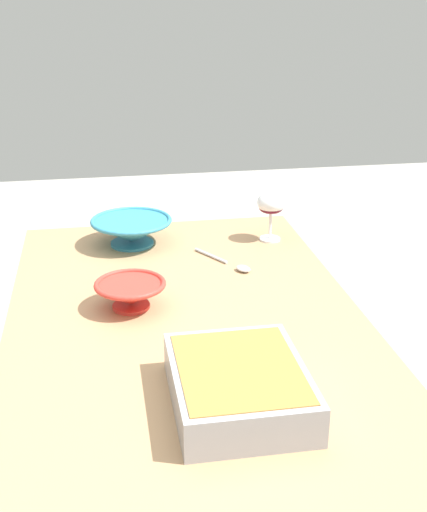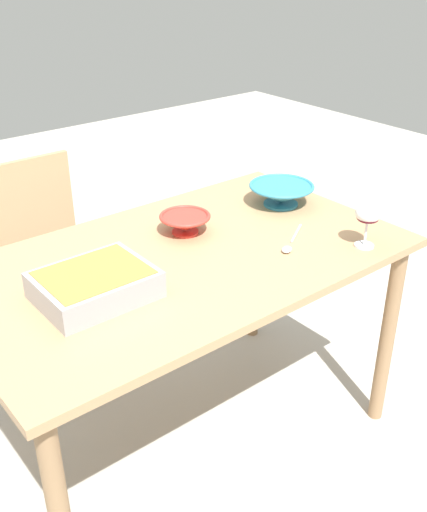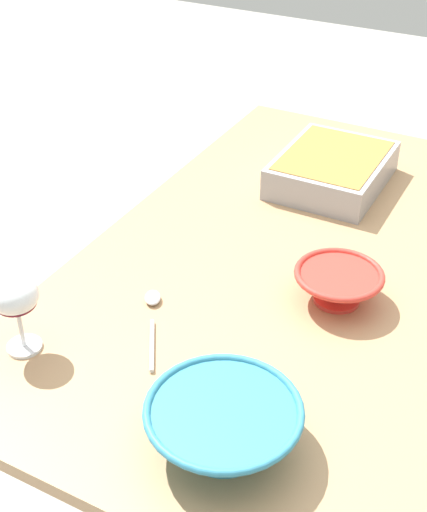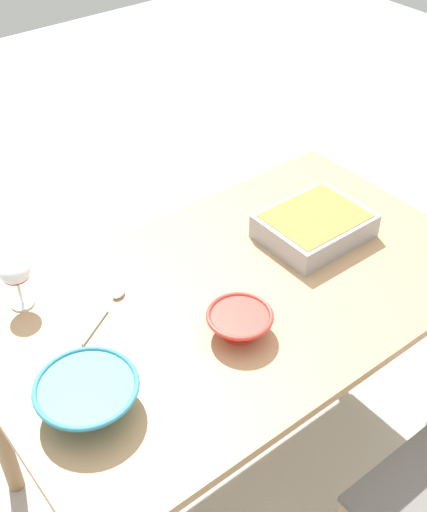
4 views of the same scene
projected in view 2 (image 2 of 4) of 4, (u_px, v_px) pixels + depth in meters
ground_plane at (188, 438)px, 2.20m from camera, size 8.00×8.00×0.00m
dining_table at (184, 281)px, 1.89m from camera, size 1.37×0.81×0.76m
chair at (45, 259)px, 2.42m from camera, size 0.41×0.41×0.86m
wine_glass at (368, 216)px, 1.85m from camera, size 0.08×0.08×0.15m
casserole_dish at (95, 283)px, 1.61m from camera, size 0.30×0.24×0.08m
mixing_bowl at (185, 222)px, 1.96m from camera, size 0.17×0.17×0.07m
small_bowl at (281, 193)px, 2.17m from camera, size 0.23×0.23×0.08m
serving_spoon at (290, 244)px, 1.89m from camera, size 0.20×0.13×0.01m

